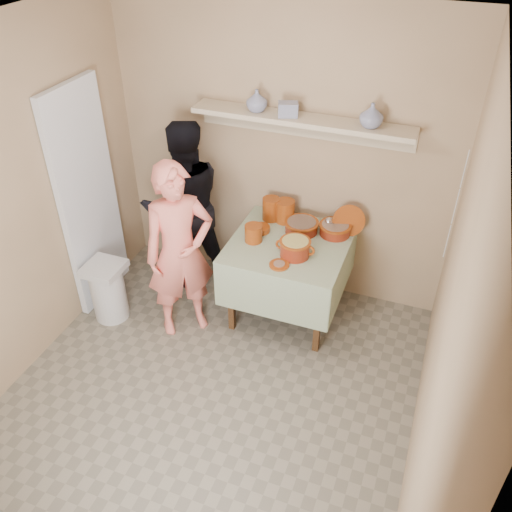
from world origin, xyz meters
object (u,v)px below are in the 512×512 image
at_px(person_cook, 180,252).
at_px(serving_table, 289,254).
at_px(trash_bin, 108,291).
at_px(person_helper, 185,205).
at_px(cazuela_rice, 295,247).

bearing_deg(person_cook, serving_table, -9.87).
bearing_deg(trash_bin, person_helper, 62.85).
distance_m(serving_table, cazuela_rice, 0.28).
bearing_deg(serving_table, cazuela_rice, -59.88).
height_order(serving_table, trash_bin, serving_table).
xyz_separation_m(serving_table, cazuela_rice, (0.10, -0.17, 0.20)).
relative_size(person_helper, trash_bin, 2.88).
xyz_separation_m(person_cook, person_helper, (-0.28, 0.65, 0.02)).
bearing_deg(person_helper, trash_bin, 22.14).
bearing_deg(cazuela_rice, serving_table, 120.12).
bearing_deg(cazuela_rice, person_cook, -159.93).
height_order(person_cook, trash_bin, person_cook).
xyz_separation_m(person_helper, serving_table, (1.06, -0.17, -0.17)).
relative_size(serving_table, trash_bin, 1.74).
height_order(person_cook, serving_table, person_cook).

